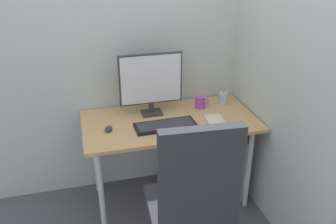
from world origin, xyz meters
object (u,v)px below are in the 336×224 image
at_px(monitor, 151,81).
at_px(keyboard, 165,125).
at_px(mouse, 109,129).
at_px(notebook, 214,119).
at_px(coffee_mug, 200,102).
at_px(office_chair, 192,202).
at_px(filing_cabinet, 210,162).
at_px(pen_holder, 223,98).

xyz_separation_m(monitor, keyboard, (0.05, -0.25, -0.26)).
relative_size(monitor, mouse, 6.08).
relative_size(monitor, notebook, 3.17).
relative_size(notebook, coffee_mug, 1.33).
distance_m(office_chair, coffee_mug, 1.00).
distance_m(monitor, keyboard, 0.37).
xyz_separation_m(office_chair, filing_cabinet, (0.42, 0.77, -0.28)).
bearing_deg(filing_cabinet, monitor, 164.41).
bearing_deg(notebook, filing_cabinet, 77.86).
height_order(monitor, notebook, monitor).
bearing_deg(pen_holder, coffee_mug, -171.89).
bearing_deg(filing_cabinet, keyboard, -163.65).
height_order(monitor, coffee_mug, monitor).
xyz_separation_m(mouse, coffee_mug, (0.77, 0.21, 0.03)).
distance_m(office_chair, notebook, 0.79).
bearing_deg(mouse, keyboard, 10.82).
bearing_deg(pen_holder, keyboard, -153.80).
height_order(office_chair, keyboard, office_chair).
relative_size(monitor, keyboard, 1.07).
distance_m(keyboard, coffee_mug, 0.44).
height_order(office_chair, mouse, office_chair).
height_order(keyboard, coffee_mug, coffee_mug).
bearing_deg(coffee_mug, monitor, 179.61).
bearing_deg(keyboard, coffee_mug, 35.06).
bearing_deg(keyboard, mouse, 173.72).
relative_size(keyboard, pen_holder, 2.75).
xyz_separation_m(office_chair, monitor, (-0.05, 0.90, 0.45)).
bearing_deg(coffee_mug, notebook, -83.22).
xyz_separation_m(monitor, notebook, (0.44, -0.25, -0.26)).
relative_size(office_chair, notebook, 7.38).
height_order(filing_cabinet, pen_holder, pen_holder).
bearing_deg(notebook, monitor, 153.93).
xyz_separation_m(keyboard, mouse, (-0.41, 0.05, 0.00)).
relative_size(monitor, pen_holder, 2.94).
distance_m(office_chair, filing_cabinet, 0.92).
relative_size(office_chair, pen_holder, 6.86).
xyz_separation_m(mouse, notebook, (0.80, -0.04, -0.01)).
distance_m(keyboard, mouse, 0.41).
relative_size(office_chair, filing_cabinet, 2.00).
xyz_separation_m(office_chair, notebook, (0.39, 0.66, 0.18)).
height_order(monitor, mouse, monitor).
xyz_separation_m(pen_holder, notebook, (-0.19, -0.27, -0.04)).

